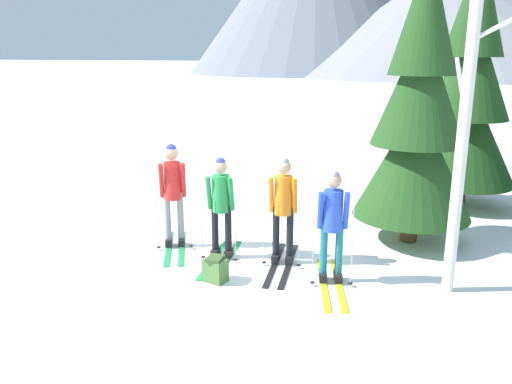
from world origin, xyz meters
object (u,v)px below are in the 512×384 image
at_px(skier_in_green, 221,203).
at_px(skier_in_orange, 283,205).
at_px(skier_in_red, 173,191).
at_px(backpack_on_snow_front, 215,269).
at_px(pine_tree_near, 468,92).
at_px(pine_tree_mid, 418,115).
at_px(birch_tree_slender, 463,141).
at_px(skier_in_blue, 332,223).

relative_size(skier_in_green, skier_in_orange, 0.96).
relative_size(skier_in_red, backpack_on_snow_front, 4.72).
bearing_deg(skier_in_orange, pine_tree_near, 55.48).
bearing_deg(pine_tree_mid, skier_in_red, -159.89).
distance_m(pine_tree_mid, birch_tree_slender, 2.01).
bearing_deg(skier_in_blue, skier_in_red, 165.99).
bearing_deg(pine_tree_mid, pine_tree_near, 69.07).
bearing_deg(pine_tree_near, pine_tree_mid, -110.93).
bearing_deg(skier_in_red, skier_in_green, -14.35).
distance_m(birch_tree_slender, backpack_on_snow_front, 3.84).
relative_size(skier_in_blue, pine_tree_mid, 0.37).
relative_size(skier_in_red, pine_tree_near, 0.34).
relative_size(skier_in_red, skier_in_blue, 1.00).
relative_size(skier_in_blue, pine_tree_near, 0.33).
distance_m(skier_in_blue, birch_tree_slender, 2.05).
bearing_deg(backpack_on_snow_front, skier_in_orange, 50.75).
relative_size(skier_in_red, birch_tree_slender, 0.43).
xyz_separation_m(skier_in_red, pine_tree_near, (4.90, 4.09, 1.45)).
xyz_separation_m(skier_in_blue, birch_tree_slender, (1.64, 0.18, 1.22)).
height_order(skier_in_red, pine_tree_mid, pine_tree_mid).
bearing_deg(pine_tree_near, backpack_on_snow_front, -125.43).
bearing_deg(birch_tree_slender, pine_tree_mid, 105.96).
relative_size(skier_in_blue, birch_tree_slender, 0.43).
height_order(skier_in_red, birch_tree_slender, birch_tree_slender).
distance_m(skier_in_red, backpack_on_snow_front, 1.83).
distance_m(pine_tree_near, birch_tree_slender, 4.63).
distance_m(skier_in_orange, birch_tree_slender, 2.75).
relative_size(pine_tree_mid, birch_tree_slender, 1.18).
bearing_deg(pine_tree_mid, birch_tree_slender, -74.04).
distance_m(skier_in_green, pine_tree_near, 6.05).
height_order(pine_tree_mid, birch_tree_slender, pine_tree_mid).
bearing_deg(pine_tree_near, birch_tree_slender, -95.81).
bearing_deg(skier_in_red, pine_tree_near, 39.85).
bearing_deg(skier_in_blue, birch_tree_slender, 6.45).
xyz_separation_m(skier_in_red, skier_in_green, (0.95, -0.24, -0.06)).
height_order(pine_tree_near, backpack_on_snow_front, pine_tree_near).
bearing_deg(birch_tree_slender, backpack_on_snow_front, -168.95).
distance_m(skier_in_red, pine_tree_mid, 4.31).
xyz_separation_m(skier_in_red, backpack_on_snow_front, (1.17, -1.15, -0.81)).
height_order(skier_in_orange, backpack_on_snow_front, skier_in_orange).
height_order(skier_in_blue, backpack_on_snow_front, skier_in_blue).
height_order(skier_in_orange, birch_tree_slender, birch_tree_slender).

